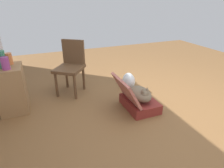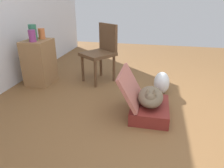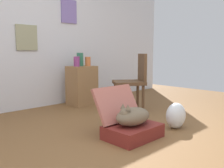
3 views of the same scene
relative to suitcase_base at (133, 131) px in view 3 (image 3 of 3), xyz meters
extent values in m
plane|color=brown|center=(-0.05, -0.12, -0.07)|extent=(7.68, 7.68, 0.00)
cube|color=silver|center=(-0.05, 2.14, 1.23)|extent=(6.40, 0.12, 2.60)
cube|color=#7D67AD|center=(0.64, 2.07, 1.55)|extent=(0.31, 0.02, 0.40)
cube|color=#999773|center=(-0.16, 2.07, 1.07)|extent=(0.34, 0.02, 0.39)
cube|color=maroon|center=(0.00, 0.00, 0.00)|extent=(0.58, 0.42, 0.14)
cube|color=#B26356|center=(0.00, 0.23, 0.26)|extent=(0.58, 0.24, 0.39)
ellipsoid|color=brown|center=(0.00, 0.00, 0.17)|extent=(0.43, 0.28, 0.19)
sphere|color=brown|center=(-0.12, 0.00, 0.21)|extent=(0.13, 0.13, 0.13)
cone|color=brown|center=(-0.12, -0.03, 0.29)|extent=(0.06, 0.06, 0.06)
cone|color=brown|center=(-0.12, 0.03, 0.29)|extent=(0.06, 0.06, 0.06)
cylinder|color=brown|center=(0.19, 0.04, 0.11)|extent=(0.20, 0.03, 0.07)
ellipsoid|color=silver|center=(0.64, -0.13, 0.08)|extent=(0.28, 0.21, 0.31)
cube|color=olive|center=(0.65, 1.73, 0.26)|extent=(0.44, 0.36, 0.67)
cylinder|color=#8C387A|center=(0.54, 1.72, 0.68)|extent=(0.10, 0.10, 0.17)
cylinder|color=#CC6B38|center=(0.76, 1.70, 0.68)|extent=(0.10, 0.10, 0.16)
cylinder|color=#2D7051|center=(0.65, 1.77, 0.71)|extent=(0.11, 0.11, 0.23)
cylinder|color=brown|center=(0.84, 1.10, 0.14)|extent=(0.04, 0.04, 0.42)
cylinder|color=brown|center=(0.64, 0.84, 0.14)|extent=(0.04, 0.04, 0.42)
cylinder|color=brown|center=(1.14, 0.88, 0.14)|extent=(0.04, 0.04, 0.42)
cylinder|color=brown|center=(0.94, 0.62, 0.14)|extent=(0.04, 0.04, 0.42)
cube|color=brown|center=(0.89, 0.86, 0.37)|extent=(0.62, 0.61, 0.05)
cube|color=brown|center=(1.06, 0.74, 0.61)|extent=(0.26, 0.34, 0.42)
camera|label=1|loc=(-2.15, 1.32, 1.47)|focal=30.51mm
camera|label=2|loc=(-2.15, -0.02, 1.22)|focal=33.50mm
camera|label=3|loc=(-1.95, -1.69, 0.85)|focal=39.90mm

